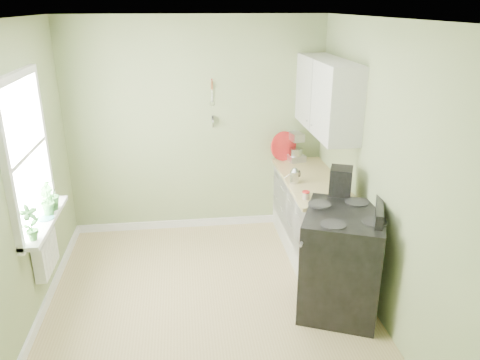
{
  "coord_description": "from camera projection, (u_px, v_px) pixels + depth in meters",
  "views": [
    {
      "loc": [
        -0.18,
        -3.91,
        2.82
      ],
      "look_at": [
        0.39,
        0.55,
        1.11
      ],
      "focal_mm": 35.0,
      "sensor_mm": 36.0,
      "label": 1
    }
  ],
  "objects": [
    {
      "name": "base_cabinets",
      "position": [
        311.0,
        216.0,
        5.57
      ],
      "size": [
        0.6,
        1.6,
        0.87
      ],
      "primitive_type": "cube",
      "color": "silver",
      "rests_on": "floor"
    },
    {
      "name": "upper_cabinets",
      "position": [
        327.0,
        96.0,
        5.18
      ],
      "size": [
        0.35,
        1.4,
        0.8
      ],
      "primitive_type": "cube",
      "color": "silver",
      "rests_on": "wall_right"
    },
    {
      "name": "wall_utensils",
      "position": [
        212.0,
        111.0,
        5.77
      ],
      "size": [
        0.02,
        0.14,
        0.58
      ],
      "color": "#CAB87C",
      "rests_on": "wall_back"
    },
    {
      "name": "window",
      "position": [
        26.0,
        154.0,
        4.19
      ],
      "size": [
        0.06,
        1.14,
        1.44
      ],
      "color": "white",
      "rests_on": "wall_left"
    },
    {
      "name": "coffee_maker",
      "position": [
        340.0,
        186.0,
        4.7
      ],
      "size": [
        0.29,
        0.3,
        0.37
      ],
      "color": "black",
      "rests_on": "countertop"
    },
    {
      "name": "stand_mixer",
      "position": [
        294.0,
        146.0,
        6.02
      ],
      "size": [
        0.25,
        0.36,
        0.41
      ],
      "color": "#B2B2B7",
      "rests_on": "countertop"
    },
    {
      "name": "window_sill",
      "position": [
        45.0,
        221.0,
        4.43
      ],
      "size": [
        0.18,
        1.14,
        0.04
      ],
      "primitive_type": "cube",
      "color": "white",
      "rests_on": "wall_left"
    },
    {
      "name": "stove",
      "position": [
        342.0,
        260.0,
        4.46
      ],
      "size": [
        1.02,
        1.04,
        1.14
      ],
      "color": "black",
      "rests_on": "floor"
    },
    {
      "name": "jar",
      "position": [
        306.0,
        195.0,
        4.83
      ],
      "size": [
        0.08,
        0.08,
        0.09
      ],
      "color": "#C3B29E",
      "rests_on": "countertop"
    },
    {
      "name": "wall_left",
      "position": [
        16.0,
        187.0,
        3.98
      ],
      "size": [
        0.02,
        3.6,
        2.7
      ],
      "primitive_type": "cube",
      "color": "#8D9D6B",
      "rests_on": "floor"
    },
    {
      "name": "countertop",
      "position": [
        312.0,
        180.0,
        5.41
      ],
      "size": [
        0.64,
        1.6,
        0.04
      ],
      "primitive_type": "cube",
      "color": "#CAB87C",
      "rests_on": "base_cabinets"
    },
    {
      "name": "plant_b",
      "position": [
        46.0,
        201.0,
        4.47
      ],
      "size": [
        0.2,
        0.21,
        0.29
      ],
      "primitive_type": "imported",
      "rotation": [
        0.0,
        0.0,
        2.25
      ],
      "color": "#397D37",
      "rests_on": "window_sill"
    },
    {
      "name": "ceiling",
      "position": [
        200.0,
        17.0,
        3.68
      ],
      "size": [
        3.2,
        3.6,
        0.02
      ],
      "primitive_type": "cube",
      "color": "white",
      "rests_on": "wall_back"
    },
    {
      "name": "kettle",
      "position": [
        294.0,
        176.0,
        5.25
      ],
      "size": [
        0.17,
        0.1,
        0.17
      ],
      "color": "silver",
      "rests_on": "countertop"
    },
    {
      "name": "wall_back",
      "position": [
        197.0,
        128.0,
        5.85
      ],
      "size": [
        3.2,
        0.02,
        2.7
      ],
      "primitive_type": "cube",
      "color": "#8D9D6B",
      "rests_on": "floor"
    },
    {
      "name": "wall_right",
      "position": [
        377.0,
        171.0,
        4.36
      ],
      "size": [
        0.02,
        3.6,
        2.7
      ],
      "primitive_type": "cube",
      "color": "#8D9D6B",
      "rests_on": "floor"
    },
    {
      "name": "radiator",
      "position": [
        46.0,
        254.0,
        4.5
      ],
      "size": [
        0.12,
        0.5,
        0.35
      ],
      "primitive_type": "cube",
      "color": "white",
      "rests_on": "wall_left"
    },
    {
      "name": "red_tray",
      "position": [
        284.0,
        146.0,
        5.98
      ],
      "size": [
        0.37,
        0.2,
        0.38
      ],
      "primitive_type": "cylinder",
      "rotation": [
        1.45,
        0.0,
        0.38
      ],
      "color": "red",
      "rests_on": "countertop"
    },
    {
      "name": "plant_a",
      "position": [
        30.0,
        223.0,
        3.97
      ],
      "size": [
        0.21,
        0.2,
        0.33
      ],
      "primitive_type": "imported",
      "rotation": [
        0.0,
        0.0,
        0.77
      ],
      "color": "#397D37",
      "rests_on": "window_sill"
    },
    {
      "name": "plant_c",
      "position": [
        49.0,
        194.0,
        4.58
      ],
      "size": [
        0.19,
        0.19,
        0.32
      ],
      "primitive_type": "imported",
      "rotation": [
        0.0,
        0.0,
        4.64
      ],
      "color": "#397D37",
      "rests_on": "window_sill"
    },
    {
      "name": "floor",
      "position": [
        208.0,
        306.0,
        4.65
      ],
      "size": [
        3.2,
        3.6,
        0.02
      ],
      "primitive_type": "cube",
      "color": "tan",
      "rests_on": "ground"
    }
  ]
}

